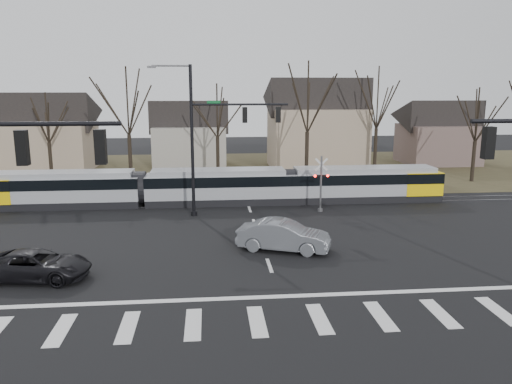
{
  "coord_description": "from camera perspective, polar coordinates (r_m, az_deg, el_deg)",
  "views": [
    {
      "loc": [
        -2.91,
        -21.37,
        8.61
      ],
      "look_at": [
        0.0,
        9.0,
        2.3
      ],
      "focal_mm": 35.0,
      "sensor_mm": 36.0,
      "label": 1
    }
  ],
  "objects": [
    {
      "name": "crosswalk",
      "position": [
        19.6,
        3.74,
        -14.38
      ],
      "size": [
        27.0,
        2.6,
        0.01
      ],
      "color": "silver",
      "rests_on": "ground"
    },
    {
      "name": "lane_dashes",
      "position": [
        38.46,
        -0.99,
        -1.24
      ],
      "size": [
        0.18,
        30.0,
        0.01
      ],
      "color": "silver",
      "rests_on": "ground"
    },
    {
      "name": "house_c",
      "position": [
        55.76,
        6.94,
        8.13
      ],
      "size": [
        10.8,
        8.64,
        10.1
      ],
      "color": "gray",
      "rests_on": "ground"
    },
    {
      "name": "grass_verge",
      "position": [
        54.14,
        -2.32,
        2.53
      ],
      "size": [
        140.0,
        28.0,
        0.01
      ],
      "primitive_type": "cube",
      "color": "#38331E",
      "rests_on": "ground"
    },
    {
      "name": "rail_crossing_signal",
      "position": [
        35.71,
        7.43,
        0.73
      ],
      "size": [
        1.08,
        0.36,
        4.0
      ],
      "color": "#59595B",
      "rests_on": "ground"
    },
    {
      "name": "house_d",
      "position": [
        62.64,
        20.14,
        6.73
      ],
      "size": [
        8.64,
        7.56,
        7.65
      ],
      "color": "brown",
      "rests_on": "ground"
    },
    {
      "name": "house_a",
      "position": [
        58.1,
        -22.72,
        6.7
      ],
      "size": [
        9.72,
        8.64,
        8.6
      ],
      "color": "gray",
      "rests_on": "ground"
    },
    {
      "name": "house_b",
      "position": [
        57.6,
        -7.59,
        6.96
      ],
      "size": [
        8.64,
        7.56,
        7.65
      ],
      "color": "gray",
      "rests_on": "ground"
    },
    {
      "name": "tree_row",
      "position": [
        47.76,
        0.45,
        7.35
      ],
      "size": [
        59.2,
        7.2,
        10.0
      ],
      "color": "black",
      "rests_on": "ground"
    },
    {
      "name": "rail_pair",
      "position": [
        38.26,
        -0.97,
        -1.28
      ],
      "size": [
        90.0,
        1.52,
        0.06
      ],
      "color": "#59595E",
      "rests_on": "ground"
    },
    {
      "name": "tram",
      "position": [
        38.06,
        -4.54,
        0.8
      ],
      "size": [
        35.0,
        2.6,
        2.65
      ],
      "color": "gray",
      "rests_on": "ground"
    },
    {
      "name": "stop_line",
      "position": [
        21.58,
        2.79,
        -11.83
      ],
      "size": [
        28.0,
        0.35,
        0.01
      ],
      "primitive_type": "cube",
      "color": "silver",
      "rests_on": "ground"
    },
    {
      "name": "signal_pole_far",
      "position": [
        34.0,
        -4.64,
        6.74
      ],
      "size": [
        9.28,
        0.44,
        10.2
      ],
      "color": "black",
      "rests_on": "ground"
    },
    {
      "name": "suv",
      "position": [
        25.27,
        -23.84,
        -7.64
      ],
      "size": [
        3.56,
        5.5,
        1.36
      ],
      "primitive_type": "imported",
      "rotation": [
        0.0,
        0.0,
        1.44
      ],
      "color": "black",
      "rests_on": "ground"
    },
    {
      "name": "sedan",
      "position": [
        27.15,
        3.16,
        -5.0
      ],
      "size": [
        4.99,
        6.13,
        1.64
      ],
      "primitive_type": "imported",
      "rotation": [
        0.0,
        0.0,
        1.22
      ],
      "color": "slate",
      "rests_on": "ground"
    },
    {
      "name": "ground",
      "position": [
        23.23,
        2.15,
        -10.09
      ],
      "size": [
        140.0,
        140.0,
        0.0
      ],
      "primitive_type": "plane",
      "color": "black"
    }
  ]
}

